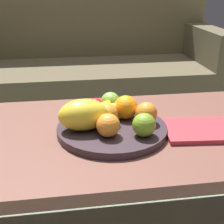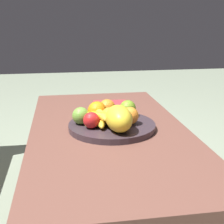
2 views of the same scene
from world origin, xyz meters
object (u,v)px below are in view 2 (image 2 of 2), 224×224
(coffee_table, at_px, (109,138))
(orange_back, at_px, (97,111))
(fruit_bowl, at_px, (112,126))
(banana_bunch, at_px, (101,119))
(melon_large_front, at_px, (119,118))
(orange_right, at_px, (107,107))
(orange_front, at_px, (130,116))
(apple_front, at_px, (91,120))
(apple_left, at_px, (128,108))
(apple_right, at_px, (81,116))
(magazine, at_px, (111,108))
(orange_left, at_px, (109,116))

(coffee_table, height_order, orange_back, orange_back)
(fruit_bowl, bearing_deg, banana_bunch, 115.09)
(melon_large_front, height_order, orange_right, melon_large_front)
(orange_front, relative_size, banana_bunch, 0.46)
(melon_large_front, distance_m, apple_front, 0.12)
(orange_back, relative_size, apple_left, 1.11)
(orange_right, bearing_deg, apple_front, 151.60)
(coffee_table, bearing_deg, apple_right, 86.80)
(apple_right, relative_size, magazine, 0.29)
(orange_back, bearing_deg, banana_bunch, -174.52)
(orange_left, xyz_separation_m, apple_front, (-0.03, 0.08, -0.00))
(coffee_table, relative_size, apple_right, 17.70)
(melon_large_front, xyz_separation_m, magazine, (0.39, -0.03, -0.07))
(melon_large_front, height_order, orange_front, melon_large_front)
(coffee_table, relative_size, melon_large_front, 7.90)
(fruit_bowl, distance_m, melon_large_front, 0.11)
(orange_left, bearing_deg, apple_left, -44.35)
(magazine, bearing_deg, banana_bunch, 169.42)
(banana_bunch, xyz_separation_m, magazine, (0.32, -0.09, -0.05))
(orange_right, distance_m, orange_back, 0.08)
(coffee_table, bearing_deg, magazine, -10.41)
(coffee_table, bearing_deg, orange_back, 42.01)
(melon_large_front, relative_size, apple_right, 2.24)
(orange_left, height_order, apple_left, same)
(apple_front, relative_size, apple_left, 0.90)
(melon_large_front, distance_m, orange_right, 0.21)
(orange_front, xyz_separation_m, magazine, (0.32, 0.03, -0.05))
(apple_left, distance_m, banana_bunch, 0.17)
(apple_left, distance_m, magazine, 0.22)
(melon_large_front, relative_size, magazine, 0.65)
(orange_left, bearing_deg, fruit_bowl, -43.23)
(coffee_table, distance_m, melon_large_front, 0.16)
(coffee_table, xyz_separation_m, melon_large_front, (-0.10, -0.02, 0.12))
(orange_left, relative_size, orange_back, 0.90)
(fruit_bowl, height_order, orange_left, orange_left)
(apple_left, bearing_deg, fruit_bowl, 135.46)
(orange_back, bearing_deg, fruit_bowl, -135.09)
(magazine, bearing_deg, orange_left, 175.00)
(apple_left, relative_size, banana_bunch, 0.46)
(coffee_table, height_order, banana_bunch, banana_bunch)
(orange_left, relative_size, apple_left, 1.01)
(apple_left, bearing_deg, banana_bunch, 129.27)
(coffee_table, height_order, fruit_bowl, fruit_bowl)
(apple_front, distance_m, apple_left, 0.22)
(coffee_table, height_order, magazine, magazine)
(orange_back, relative_size, banana_bunch, 0.52)
(fruit_bowl, xyz_separation_m, apple_left, (0.09, -0.09, 0.05))
(coffee_table, bearing_deg, fruit_bowl, -120.45)
(orange_left, xyz_separation_m, magazine, (0.31, -0.06, -0.05))
(coffee_table, distance_m, apple_left, 0.16)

